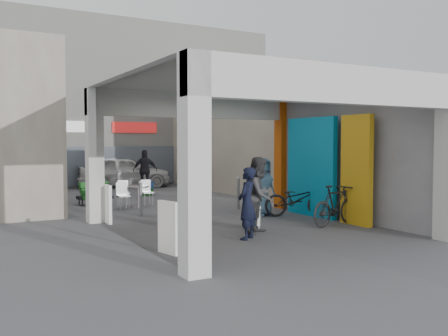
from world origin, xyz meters
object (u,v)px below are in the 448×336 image
border_collie (254,218)px  bicycle_front (297,199)px  bicycle_rear (336,205)px  produce_stand (95,196)px  man_with_dog (247,203)px  man_back_turned (260,195)px  cafe_set (132,198)px  man_crates (145,170)px  white_van (124,172)px  man_elderly (263,187)px

border_collie → bicycle_front: size_ratio=0.39×
border_collie → bicycle_rear: 2.19m
produce_stand → man_with_dog: bearing=-77.9°
man_back_turned → bicycle_front: 2.92m
cafe_set → man_crates: (2.23, 4.92, 0.59)m
bicycle_rear → white_van: (-1.37, 12.91, 0.20)m
produce_stand → man_crates: size_ratio=0.64×
cafe_set → man_back_turned: 6.04m
cafe_set → bicycle_front: size_ratio=0.75×
produce_stand → man_elderly: size_ratio=0.68×
border_collie → bicycle_front: 2.54m
border_collie → man_with_dog: man_with_dog is taller
white_van → man_with_dog: bearing=-175.9°
border_collie → man_crates: man_crates is taller
man_back_turned → bicycle_rear: man_back_turned is taller
cafe_set → bicycle_front: bicycle_front is taller
white_van → man_crates: bearing=-161.3°
border_collie → bicycle_rear: (2.11, -0.53, 0.23)m
man_elderly → cafe_set: bearing=118.9°
man_with_dog → man_back_turned: 0.83m
man_back_turned → man_elderly: (1.57, 2.24, -0.05)m
man_elderly → bicycle_rear: 2.42m
bicycle_front → bicycle_rear: bicycle_rear is taller
border_collie → man_back_turned: 0.77m
man_back_turned → bicycle_rear: bearing=-34.6°
produce_stand → man_crates: bearing=51.9°
border_collie → man_back_turned: size_ratio=0.41×
produce_stand → man_elderly: man_elderly is taller
border_collie → man_elderly: man_elderly is taller
white_van → produce_stand: bearing=164.0°
produce_stand → bicycle_front: bearing=-49.4°
man_back_turned → cafe_set: bearing=67.2°
man_with_dog → man_back_turned: (0.65, 0.50, 0.10)m
man_with_dog → bicycle_rear: 2.94m
border_collie → man_with_dog: 1.34m
cafe_set → man_elderly: 4.56m
man_elderly → produce_stand: bearing=119.1°
produce_stand → man_back_turned: 7.44m
man_elderly → bicycle_front: man_elderly is taller
white_van → man_elderly: bearing=-165.6°
man_elderly → white_van: (-0.69, 10.61, -0.11)m
bicycle_rear → white_van: size_ratio=0.41×
produce_stand → border_collie: size_ratio=1.58×
cafe_set → man_back_turned: (1.06, -5.92, 0.58)m
white_van → bicycle_front: bearing=-161.8°
border_collie → man_with_dog: size_ratio=0.46×
border_collie → bicycle_front: bicycle_front is taller
produce_stand → man_elderly: 6.08m
man_back_turned → bicycle_front: size_ratio=0.95×
produce_stand → man_crates: 4.88m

